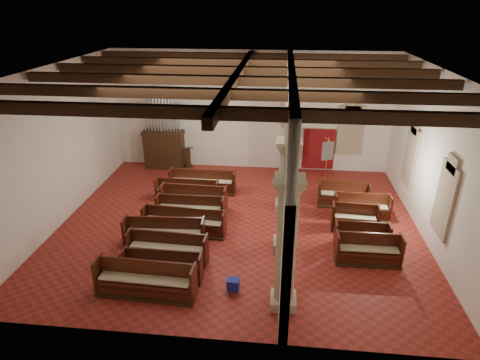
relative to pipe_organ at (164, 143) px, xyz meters
name	(u,v)px	position (x,y,z in m)	size (l,w,h in m)	color
floor	(238,224)	(4.50, -5.50, -1.37)	(14.00, 14.00, 0.00)	maroon
ceiling	(238,70)	(4.50, -5.50, 4.63)	(14.00, 14.00, 0.00)	black
wall_back	(251,112)	(4.50, 0.50, 1.63)	(14.00, 0.02, 6.00)	white
wall_front	(210,243)	(4.50, -11.50, 1.63)	(14.00, 0.02, 6.00)	white
wall_left	(58,146)	(-2.50, -5.50, 1.63)	(0.02, 12.00, 6.00)	white
wall_right	(436,160)	(11.50, -5.50, 1.63)	(0.02, 12.00, 6.00)	white
ceiling_beams	(238,75)	(4.50, -5.50, 4.45)	(13.80, 11.80, 0.30)	black
arcade	(288,140)	(6.30, -5.50, 2.19)	(0.90, 11.90, 6.00)	tan
window_right_a	(446,200)	(11.48, -7.00, 0.83)	(0.03, 1.00, 2.20)	#317056
window_right_b	(411,156)	(11.48, -3.00, 0.83)	(0.03, 1.00, 2.20)	#317056
window_back	(351,130)	(9.50, 0.48, 0.83)	(1.00, 0.03, 2.20)	#317056
pipe_organ	(164,143)	(0.00, 0.00, 0.00)	(2.10, 0.85, 4.40)	black
lectern	(188,159)	(1.25, -0.01, -0.85)	(0.61, 0.65, 1.25)	#3A1B12
dossal_curtain	(319,149)	(8.00, 0.42, -0.21)	(1.80, 0.07, 2.17)	maroon
processional_banner	(325,172)	(8.18, -1.78, -0.56)	(0.55, 0.70, 2.50)	black
hymnal_box_a	(233,284)	(4.78, -9.58, -1.09)	(0.36, 0.30, 0.36)	#151A96
hymnal_box_b	(185,249)	(2.89, -7.82, -1.12)	(0.30, 0.25, 0.30)	navy
hymnal_box_c	(212,225)	(3.56, -6.14, -1.13)	(0.28, 0.23, 0.28)	navy
tube_heater_a	(148,288)	(2.21, -9.86, -1.21)	(0.11, 0.11, 1.08)	silver
tube_heater_b	(161,289)	(2.61, -9.90, -1.21)	(0.11, 0.11, 1.09)	white
nave_pew_0	(146,284)	(2.20, -9.96, -1.00)	(3.05, 0.86, 1.12)	black
nave_pew_1	(163,270)	(2.47, -9.15, -1.05)	(2.54, 0.65, 0.97)	black
nave_pew_2	(168,252)	(2.36, -8.17, -1.04)	(2.77, 0.78, 1.02)	black
nave_pew_3	(165,237)	(2.01, -7.29, -1.02)	(2.93, 0.89, 1.07)	black
nave_pew_4	(184,225)	(2.52, -6.39, -1.04)	(3.21, 0.87, 1.02)	black
nave_pew_5	(191,212)	(2.52, -5.30, -1.04)	(2.74, 0.67, 0.99)	black
nave_pew_6	(194,202)	(2.49, -4.52, -1.01)	(2.79, 0.81, 1.08)	black
nave_pew_7	(187,194)	(2.01, -3.68, -1.05)	(2.79, 0.67, 0.96)	black
nave_pew_8	(203,185)	(2.54, -2.77, -1.02)	(3.01, 0.71, 1.06)	black
aisle_pew_0	(368,253)	(9.12, -7.60, -1.01)	(2.17, 0.72, 1.06)	black
aisle_pew_1	(361,239)	(9.06, -6.68, -1.05)	(1.92, 0.67, 0.97)	black
aisle_pew_2	(354,221)	(9.00, -5.45, -1.01)	(1.79, 0.80, 1.05)	black
aisle_pew_3	(362,211)	(9.42, -4.58, -1.01)	(2.21, 0.73, 1.08)	black
aisle_pew_4	(343,198)	(8.81, -3.51, -1.00)	(2.16, 0.82, 1.09)	black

